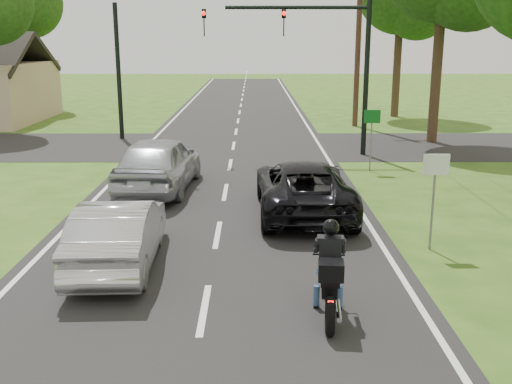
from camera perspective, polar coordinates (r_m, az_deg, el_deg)
ground at (r=10.40m, az=-4.96°, el=-11.13°), size 140.00×140.00×0.00m
road at (r=19.88m, az=-2.69°, el=1.41°), size 8.00×100.00×0.01m
cross_road at (r=25.76m, az=-2.15°, el=4.41°), size 60.00×7.00×0.01m
motorcycle_rider at (r=9.93m, az=7.02°, el=-8.26°), size 0.58×1.96×1.69m
dark_suv at (r=15.66m, az=4.53°, el=0.47°), size 2.43×5.09×1.40m
silver_sedan at (r=12.33m, az=-12.96°, el=-3.84°), size 1.59×4.18×1.36m
silver_suv at (r=18.24m, az=-9.26°, el=2.76°), size 2.34×5.05×1.67m
traffic_signal at (r=23.49m, az=5.99°, el=13.52°), size 6.38×0.44×6.00m
signal_pole_far at (r=28.05m, az=-12.96°, el=11.05°), size 0.20×0.20×6.00m
utility_pole_far at (r=31.81m, az=9.77°, el=15.31°), size 1.60×0.28×10.00m
sign_white at (r=13.24m, az=16.69°, el=1.25°), size 0.55×0.07×2.12m
sign_green at (r=20.93m, az=10.97°, el=6.26°), size 0.55×0.07×2.12m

